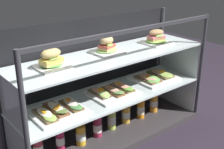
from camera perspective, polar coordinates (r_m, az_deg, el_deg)
The scene contains 21 objects.
ground_plane at distance 2.35m, azimuth 0.00°, elevation -11.82°, with size 6.00×6.00×0.02m, color #251E29.
case_base_deck at distance 2.33m, azimuth 0.00°, elevation -11.18°, with size 1.53×0.47×0.04m, color #353032.
case_frame at distance 2.23m, azimuth -2.43°, elevation 0.53°, with size 1.53×0.47×0.88m.
riser_lower_tier at distance 2.25m, azimuth 0.00°, elevation -7.50°, with size 1.47×0.41×0.30m.
shelf_lower_glass at distance 2.18m, azimuth 0.00°, elevation -3.87°, with size 1.49×0.43×0.01m, color silver.
riser_upper_tier at distance 2.12m, azimuth 0.00°, elevation -0.17°, with size 1.47×0.41×0.29m.
shelf_upper_glass at distance 2.07m, azimuth 0.00°, elevation 3.72°, with size 1.49×0.43×0.01m, color silver.
plated_roll_sandwich_left_of_center at distance 1.82m, azimuth -11.61°, elevation 2.70°, with size 0.19×0.19×0.12m.
plated_roll_sandwich_far_left at distance 2.08m, azimuth -1.00°, elevation 5.30°, with size 0.20×0.20×0.12m.
plated_roll_sandwich_mid_right at distance 2.36m, azimuth 8.50°, elevation 6.88°, with size 0.21×0.21×0.11m.
open_sandwich_tray_near_right_corner at distance 1.93m, azimuth -10.41°, elevation -6.83°, with size 0.34×0.30×0.07m.
open_sandwich_tray_mid_right at distance 2.16m, azimuth 0.06°, elevation -3.24°, with size 0.34×0.30×0.06m.
open_sandwich_tray_far_left at distance 2.45m, azimuth 8.19°, elevation -0.48°, with size 0.34×0.30×0.06m.
juice_bottle_front_right_end at distance 2.03m, azimuth -14.06°, elevation -13.42°, with size 0.07×0.07×0.23m.
juice_bottle_back_center at distance 2.07m, azimuth -9.96°, elevation -12.28°, with size 0.06×0.06×0.24m.
juice_bottle_near_post at distance 2.14m, azimuth -6.12°, elevation -11.38°, with size 0.07×0.07×0.20m.
juice_bottle_back_right at distance 2.21m, azimuth -2.83°, elevation -9.59°, with size 0.07×0.07×0.25m.
juice_bottle_front_left_end at distance 2.31m, azimuth -0.08°, elevation -8.48°, with size 0.07×0.07×0.21m.
juice_bottle_front_fourth at distance 2.40m, azimuth 2.68°, elevation -7.54°, with size 0.07×0.07×0.18m.
juice_bottle_front_second at distance 2.46m, azimuth 5.58°, elevation -6.26°, with size 0.06×0.06×0.25m.
juice_bottle_front_middle at distance 2.58m, azimuth 8.06°, elevation -5.23°, with size 0.07×0.07×0.22m.
Camera 1 is at (-1.23, -1.54, 1.27)m, focal length 47.44 mm.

